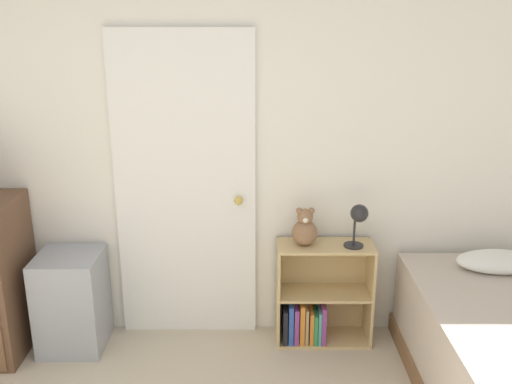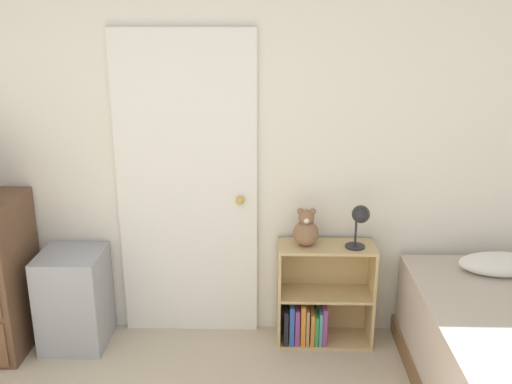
{
  "view_description": "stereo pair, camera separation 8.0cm",
  "coord_description": "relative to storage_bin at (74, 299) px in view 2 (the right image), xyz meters",
  "views": [
    {
      "loc": [
        0.46,
        -1.25,
        2.09
      ],
      "look_at": [
        0.46,
        2.02,
        1.06
      ],
      "focal_mm": 40.0,
      "sensor_mm": 36.0,
      "label": 1
    },
    {
      "loc": [
        0.54,
        -1.24,
        2.09
      ],
      "look_at": [
        0.46,
        2.02,
        1.06
      ],
      "focal_mm": 40.0,
      "sensor_mm": 36.0,
      "label": 2
    }
  ],
  "objects": [
    {
      "name": "storage_bin",
      "position": [
        0.0,
        0.0,
        0.0
      ],
      "size": [
        0.4,
        0.41,
        0.64
      ],
      "color": "#999EA8",
      "rests_on": "ground_plane"
    },
    {
      "name": "teddy_bear",
      "position": [
        1.49,
        0.07,
        0.47
      ],
      "size": [
        0.16,
        0.16,
        0.25
      ],
      "color": "#8C6647",
      "rests_on": "bookshelf"
    },
    {
      "name": "desk_lamp",
      "position": [
        1.82,
        0.03,
        0.56
      ],
      "size": [
        0.14,
        0.14,
        0.28
      ],
      "color": "#262628",
      "rests_on": "bookshelf"
    },
    {
      "name": "bookshelf",
      "position": [
        1.58,
        0.07,
        -0.05
      ],
      "size": [
        0.62,
        0.27,
        0.68
      ],
      "color": "tan",
      "rests_on": "ground_plane"
    },
    {
      "name": "wall_back",
      "position": [
        0.72,
        0.25,
        0.96
      ],
      "size": [
        10.0,
        0.06,
        2.55
      ],
      "color": "white",
      "rests_on": "ground_plane"
    },
    {
      "name": "door_closed",
      "position": [
        0.73,
        0.2,
        0.69
      ],
      "size": [
        0.9,
        0.09,
        2.01
      ],
      "color": "white",
      "rests_on": "ground_plane"
    }
  ]
}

